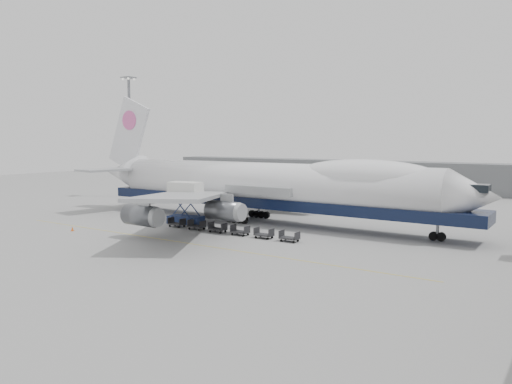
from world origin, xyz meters
The scene contains 13 objects.
ground centered at (0.00, 0.00, 0.00)m, with size 260.00×260.00×0.00m, color gray.
apron_line centered at (0.00, -6.00, 0.01)m, with size 60.00×0.15×0.01m, color gold.
hangar centered at (-10.00, 70.00, 3.50)m, with size 110.00×8.00×7.00m, color slate.
floodlight_mast centered at (-42.00, 24.00, 14.27)m, with size 2.40×2.40×25.43m.
airliner centered at (0.64, 12.00, 5.62)m, with size 67.00×55.30×19.98m.
catering_truck centered at (-9.01, 4.52, 3.45)m, with size 5.46×4.16×6.13m.
traffic_cone centered at (-17.70, -8.57, 0.28)m, with size 0.40×0.40×0.59m.
dolly_0 centered at (-8.04, 1.53, 0.53)m, with size 2.30×1.35×1.30m.
dolly_1 centered at (-4.38, 1.53, 0.53)m, with size 2.30×1.35×1.30m.
dolly_2 centered at (-0.71, 1.53, 0.53)m, with size 2.30×1.35×1.30m.
dolly_3 centered at (2.95, 1.53, 0.53)m, with size 2.30×1.35×1.30m.
dolly_4 centered at (6.61, 1.53, 0.53)m, with size 2.30×1.35×1.30m.
dolly_5 centered at (10.28, 1.53, 0.53)m, with size 2.30×1.35×1.30m.
Camera 1 is at (39.88, -49.95, 12.27)m, focal length 35.00 mm.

